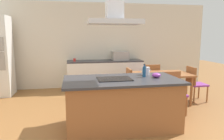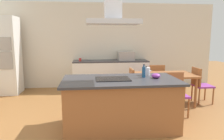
{
  "view_description": "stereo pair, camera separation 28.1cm",
  "coord_description": "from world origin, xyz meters",
  "px_view_note": "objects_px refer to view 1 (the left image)",
  "views": [
    {
      "loc": [
        -0.84,
        -3.57,
        1.66
      ],
      "look_at": [
        -0.11,
        0.4,
        1.0
      ],
      "focal_mm": 33.61,
      "sensor_mm": 36.0,
      "label": 1
    },
    {
      "loc": [
        -0.56,
        -3.61,
        1.66
      ],
      "look_at": [
        -0.11,
        0.4,
        1.0
      ],
      "focal_mm": 33.61,
      "sensor_mm": 36.0,
      "label": 2
    }
  ],
  "objects_px": {
    "coffee_mug_red": "(75,60)",
    "range_hood": "(115,9)",
    "chair_facing_island": "(173,90)",
    "dining_table": "(161,77)",
    "chair_at_right_end": "(194,82)",
    "cooktop": "(114,79)",
    "tea_kettle": "(146,71)",
    "olive_oil_bottle": "(144,71)",
    "countertop_microwave": "(120,56)",
    "mixing_bowl": "(156,75)",
    "chair_at_left_end": "(125,84)",
    "chair_facing_back_wall": "(151,78)"
  },
  "relations": [
    {
      "from": "chair_at_right_end",
      "to": "countertop_microwave",
      "type": "bearing_deg",
      "value": 132.79
    },
    {
      "from": "mixing_bowl",
      "to": "chair_at_left_end",
      "type": "distance_m",
      "value": 1.3
    },
    {
      "from": "dining_table",
      "to": "chair_facing_back_wall",
      "type": "relative_size",
      "value": 1.57
    },
    {
      "from": "chair_at_left_end",
      "to": "countertop_microwave",
      "type": "bearing_deg",
      "value": 81.0
    },
    {
      "from": "cooktop",
      "to": "tea_kettle",
      "type": "height_order",
      "value": "tea_kettle"
    },
    {
      "from": "chair_facing_back_wall",
      "to": "chair_facing_island",
      "type": "xyz_separation_m",
      "value": [
        0.0,
        -1.33,
        0.0
      ]
    },
    {
      "from": "dining_table",
      "to": "chair_facing_island",
      "type": "xyz_separation_m",
      "value": [
        0.0,
        -0.67,
        -0.16
      ]
    },
    {
      "from": "chair_at_left_end",
      "to": "chair_facing_island",
      "type": "relative_size",
      "value": 1.0
    },
    {
      "from": "tea_kettle",
      "to": "chair_at_left_end",
      "type": "xyz_separation_m",
      "value": [
        -0.21,
        0.86,
        -0.47
      ]
    },
    {
      "from": "chair_facing_island",
      "to": "cooktop",
      "type": "bearing_deg",
      "value": -159.42
    },
    {
      "from": "cooktop",
      "to": "dining_table",
      "type": "xyz_separation_m",
      "value": [
        1.4,
        1.19,
        -0.24
      ]
    },
    {
      "from": "coffee_mug_red",
      "to": "range_hood",
      "type": "relative_size",
      "value": 0.1
    },
    {
      "from": "tea_kettle",
      "to": "chair_at_right_end",
      "type": "xyz_separation_m",
      "value": [
        1.62,
        0.86,
        -0.47
      ]
    },
    {
      "from": "cooktop",
      "to": "tea_kettle",
      "type": "xyz_separation_m",
      "value": [
        0.7,
        0.33,
        0.07
      ]
    },
    {
      "from": "mixing_bowl",
      "to": "dining_table",
      "type": "bearing_deg",
      "value": 62.63
    },
    {
      "from": "mixing_bowl",
      "to": "chair_facing_island",
      "type": "bearing_deg",
      "value": 40.26
    },
    {
      "from": "tea_kettle",
      "to": "mixing_bowl",
      "type": "height_order",
      "value": "tea_kettle"
    },
    {
      "from": "countertop_microwave",
      "to": "chair_at_right_end",
      "type": "xyz_separation_m",
      "value": [
        1.56,
        -1.69,
        -0.53
      ]
    },
    {
      "from": "olive_oil_bottle",
      "to": "mixing_bowl",
      "type": "xyz_separation_m",
      "value": [
        0.2,
        -0.1,
        -0.06
      ]
    },
    {
      "from": "mixing_bowl",
      "to": "countertop_microwave",
      "type": "xyz_separation_m",
      "value": [
        -0.03,
        2.87,
        0.1
      ]
    },
    {
      "from": "coffee_mug_red",
      "to": "chair_facing_back_wall",
      "type": "xyz_separation_m",
      "value": [
        2.07,
        -0.95,
        -0.44
      ]
    },
    {
      "from": "olive_oil_bottle",
      "to": "range_hood",
      "type": "relative_size",
      "value": 0.27
    },
    {
      "from": "olive_oil_bottle",
      "to": "chair_facing_back_wall",
      "type": "bearing_deg",
      "value": 65.08
    },
    {
      "from": "chair_at_right_end",
      "to": "chair_at_left_end",
      "type": "relative_size",
      "value": 1.0
    },
    {
      "from": "mixing_bowl",
      "to": "chair_facing_island",
      "type": "distance_m",
      "value": 0.91
    },
    {
      "from": "mixing_bowl",
      "to": "coffee_mug_red",
      "type": "distance_m",
      "value": 3.16
    },
    {
      "from": "cooktop",
      "to": "range_hood",
      "type": "bearing_deg",
      "value": 180.0
    },
    {
      "from": "tea_kettle",
      "to": "dining_table",
      "type": "relative_size",
      "value": 0.15
    },
    {
      "from": "mixing_bowl",
      "to": "chair_at_left_end",
      "type": "bearing_deg",
      "value": 104.3
    },
    {
      "from": "mixing_bowl",
      "to": "coffee_mug_red",
      "type": "height_order",
      "value": "coffee_mug_red"
    },
    {
      "from": "chair_facing_back_wall",
      "to": "chair_at_left_end",
      "type": "xyz_separation_m",
      "value": [
        -0.92,
        -0.67,
        0.0
      ]
    },
    {
      "from": "chair_at_left_end",
      "to": "range_hood",
      "type": "xyz_separation_m",
      "value": [
        -0.49,
        -1.19,
        1.59
      ]
    },
    {
      "from": "olive_oil_bottle",
      "to": "countertop_microwave",
      "type": "distance_m",
      "value": 2.78
    },
    {
      "from": "mixing_bowl",
      "to": "olive_oil_bottle",
      "type": "bearing_deg",
      "value": 154.13
    },
    {
      "from": "chair_at_right_end",
      "to": "range_hood",
      "type": "xyz_separation_m",
      "value": [
        -2.32,
        -1.19,
        1.59
      ]
    },
    {
      "from": "cooktop",
      "to": "chair_facing_island",
      "type": "height_order",
      "value": "cooktop"
    },
    {
      "from": "chair_facing_island",
      "to": "range_hood",
      "type": "height_order",
      "value": "range_hood"
    },
    {
      "from": "mixing_bowl",
      "to": "dining_table",
      "type": "distance_m",
      "value": 1.36
    },
    {
      "from": "range_hood",
      "to": "countertop_microwave",
      "type": "bearing_deg",
      "value": 75.35
    },
    {
      "from": "olive_oil_bottle",
      "to": "chair_facing_island",
      "type": "relative_size",
      "value": 0.27
    },
    {
      "from": "cooktop",
      "to": "range_hood",
      "type": "distance_m",
      "value": 1.2
    },
    {
      "from": "dining_table",
      "to": "chair_at_right_end",
      "type": "bearing_deg",
      "value": -0.0
    },
    {
      "from": "dining_table",
      "to": "chair_at_left_end",
      "type": "bearing_deg",
      "value": -180.0
    },
    {
      "from": "coffee_mug_red",
      "to": "range_hood",
      "type": "height_order",
      "value": "range_hood"
    },
    {
      "from": "tea_kettle",
      "to": "coffee_mug_red",
      "type": "xyz_separation_m",
      "value": [
        -1.37,
        2.48,
        -0.03
      ]
    },
    {
      "from": "chair_facing_island",
      "to": "olive_oil_bottle",
      "type": "bearing_deg",
      "value": -152.61
    },
    {
      "from": "olive_oil_bottle",
      "to": "mixing_bowl",
      "type": "bearing_deg",
      "value": -25.87
    },
    {
      "from": "cooktop",
      "to": "chair_facing_island",
      "type": "xyz_separation_m",
      "value": [
        1.4,
        0.53,
        -0.4
      ]
    },
    {
      "from": "range_hood",
      "to": "tea_kettle",
      "type": "bearing_deg",
      "value": 25.19
    },
    {
      "from": "dining_table",
      "to": "chair_at_left_end",
      "type": "relative_size",
      "value": 1.57
    }
  ]
}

